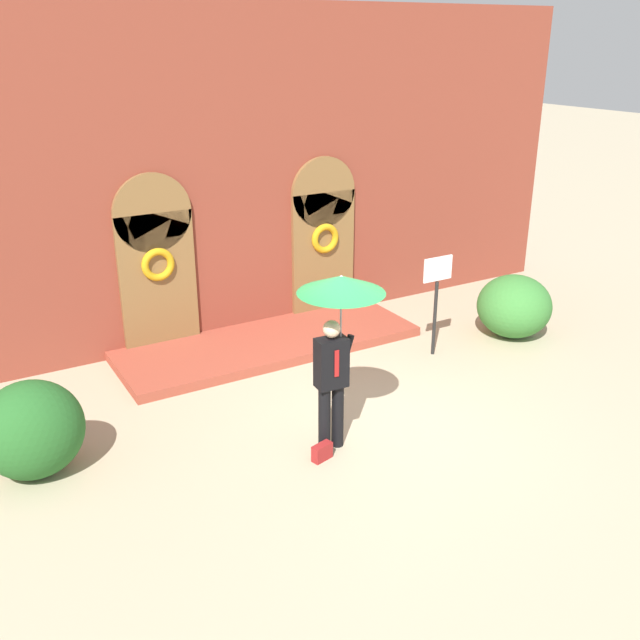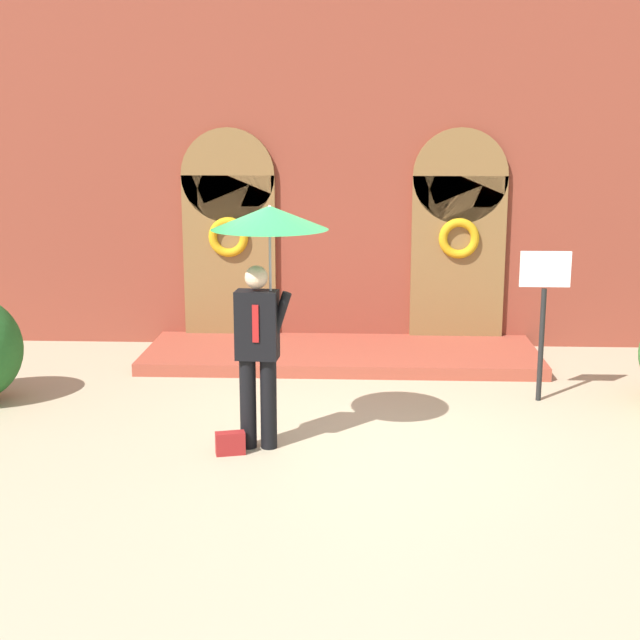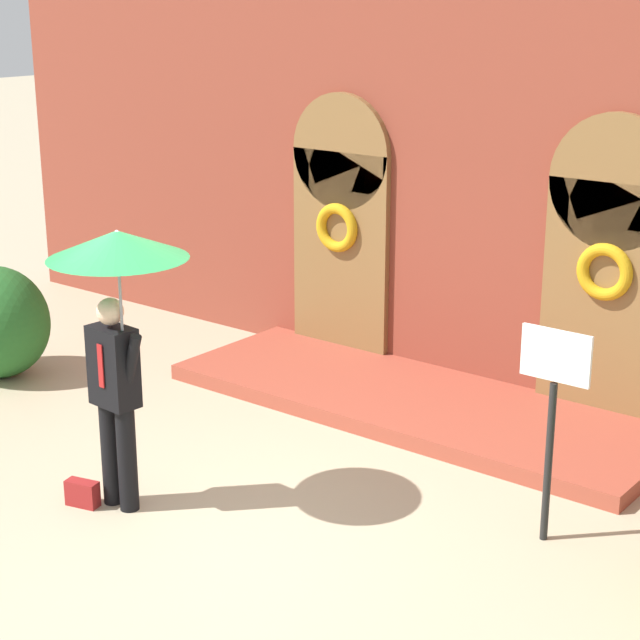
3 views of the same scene
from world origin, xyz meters
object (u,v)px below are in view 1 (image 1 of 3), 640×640
(person_with_umbrella, at_px, (339,311))
(sign_post, at_px, (437,290))
(handbag, at_px, (322,452))
(shrub_left, at_px, (32,430))
(shrub_right, at_px, (514,306))

(person_with_umbrella, height_order, sign_post, person_with_umbrella)
(handbag, xyz_separation_m, sign_post, (3.28, 1.86, 1.05))
(person_with_umbrella, bearing_deg, sign_post, 29.49)
(sign_post, bearing_deg, person_with_umbrella, -150.51)
(person_with_umbrella, bearing_deg, shrub_left, 159.80)
(person_with_umbrella, distance_m, shrub_right, 5.12)
(shrub_left, bearing_deg, handbag, -25.21)
(sign_post, distance_m, shrub_right, 1.85)
(sign_post, height_order, shrub_left, sign_post)
(sign_post, xyz_separation_m, shrub_left, (-6.48, -0.35, -0.54))
(handbag, distance_m, shrub_left, 3.57)
(person_with_umbrella, height_order, shrub_right, person_with_umbrella)
(person_with_umbrella, xyz_separation_m, shrub_left, (-3.55, 1.31, -1.29))
(sign_post, xyz_separation_m, shrub_right, (1.75, -0.08, -0.60))
(sign_post, height_order, shrub_right, sign_post)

